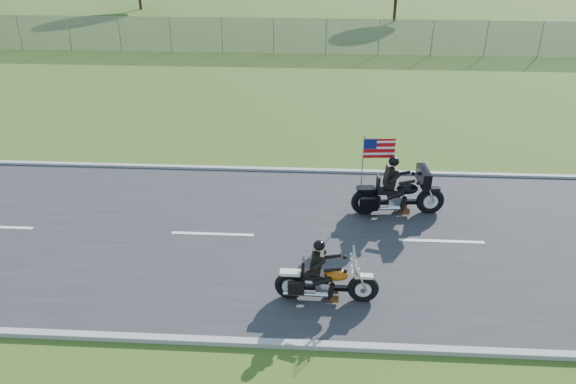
{
  "coord_description": "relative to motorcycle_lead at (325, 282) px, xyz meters",
  "views": [
    {
      "loc": [
        0.74,
        -12.53,
        7.9
      ],
      "look_at": [
        0.0,
        0.0,
        1.36
      ],
      "focal_mm": 35.0,
      "sensor_mm": 36.0,
      "label": 1
    }
  ],
  "objects": [
    {
      "name": "curb_north",
      "position": [
        -0.96,
        6.59,
        -0.44
      ],
      "size": [
        120.0,
        0.18,
        0.12
      ],
      "primitive_type": "cube",
      "color": "#9E9B93",
      "rests_on": "ground"
    },
    {
      "name": "motorcycle_follow",
      "position": [
        2.03,
        3.99,
        0.11
      ],
      "size": [
        2.64,
        0.88,
        2.2
      ],
      "rotation": [
        0.0,
        0.0,
        0.09
      ],
      "color": "black",
      "rests_on": "ground"
    },
    {
      "name": "ground",
      "position": [
        -0.96,
        2.54,
        -0.49
      ],
      "size": [
        420.0,
        420.0,
        0.0
      ],
      "primitive_type": "plane",
      "color": "#355319",
      "rests_on": "ground"
    },
    {
      "name": "road",
      "position": [
        -0.96,
        2.54,
        -0.47
      ],
      "size": [
        120.0,
        8.0,
        0.04
      ],
      "primitive_type": "cube",
      "color": "#28282B",
      "rests_on": "ground"
    },
    {
      "name": "fence",
      "position": [
        -5.96,
        22.54,
        0.51
      ],
      "size": [
        60.0,
        0.03,
        2.0
      ],
      "primitive_type": "cube",
      "color": "gray",
      "rests_on": "ground"
    },
    {
      "name": "curb_south",
      "position": [
        -0.96,
        -1.51,
        -0.44
      ],
      "size": [
        120.0,
        0.18,
        0.12
      ],
      "primitive_type": "cube",
      "color": "#9E9B93",
      "rests_on": "ground"
    },
    {
      "name": "motorcycle_lead",
      "position": [
        0.0,
        0.0,
        0.0
      ],
      "size": [
        2.3,
        0.55,
        1.55
      ],
      "rotation": [
        0.0,
        0.0,
        -0.01
      ],
      "color": "black",
      "rests_on": "ground"
    }
  ]
}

